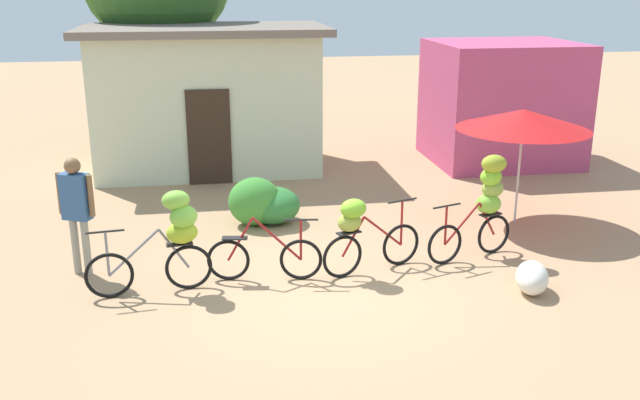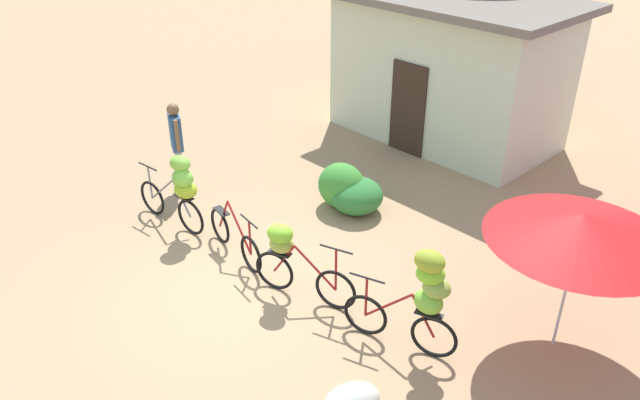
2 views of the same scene
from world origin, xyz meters
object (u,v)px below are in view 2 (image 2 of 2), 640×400
object	(u,v)px
bicycle_by_shop	(422,293)
bicycle_near_pile	(235,238)
bicycle_leftmost	(179,187)
building_low	(448,68)
market_umbrella	(581,227)
person_vendor	(176,137)
bicycle_center_loaded	(291,255)

from	to	relation	value
bicycle_by_shop	bicycle_near_pile	bearing A→B (deg)	-173.33
bicycle_leftmost	bicycle_near_pile	xyz separation A→B (m)	(1.28, 0.17, -0.50)
building_low	bicycle_near_pile	world-z (taller)	building_low
market_umbrella	building_low	bearing A→B (deg)	138.82
market_umbrella	bicycle_leftmost	xyz separation A→B (m)	(-5.92, -2.02, -1.01)
bicycle_near_pile	bicycle_by_shop	size ratio (longest dim) A/B	1.01
bicycle_by_shop	person_vendor	world-z (taller)	person_vendor
market_umbrella	person_vendor	world-z (taller)	market_umbrella
bicycle_center_loaded	bicycle_by_shop	world-z (taller)	bicycle_by_shop
bicycle_near_pile	bicycle_by_shop	xyz separation A→B (m)	(3.45, 0.40, 0.60)
building_low	market_umbrella	distance (m)	7.10
bicycle_leftmost	bicycle_near_pile	world-z (taller)	bicycle_leftmost
bicycle_center_loaded	bicycle_by_shop	xyz separation A→B (m)	(2.05, 0.41, 0.25)
market_umbrella	bicycle_near_pile	size ratio (longest dim) A/B	1.40
bicycle_by_shop	market_umbrella	bearing A→B (deg)	50.51
building_low	bicycle_near_pile	xyz separation A→B (m)	(0.70, -6.51, -1.27)
market_umbrella	bicycle_center_loaded	size ratio (longest dim) A/B	1.45
market_umbrella	person_vendor	xyz separation A→B (m)	(-7.27, -1.20, -0.77)
bicycle_by_shop	person_vendor	distance (m)	6.09
bicycle_near_pile	bicycle_by_shop	bearing A→B (deg)	6.67
person_vendor	bicycle_by_shop	bearing A→B (deg)	-2.27
bicycle_near_pile	person_vendor	xyz separation A→B (m)	(-2.63, 0.64, 0.74)
bicycle_near_pile	person_vendor	distance (m)	2.81
bicycle_near_pile	bicycle_leftmost	bearing A→B (deg)	-172.23
bicycle_leftmost	bicycle_by_shop	distance (m)	4.77
bicycle_leftmost	bicycle_by_shop	size ratio (longest dim) A/B	1.05
bicycle_near_pile	person_vendor	bearing A→B (deg)	166.24
building_low	bicycle_near_pile	distance (m)	6.67
bicycle_leftmost	bicycle_near_pile	distance (m)	1.38
market_umbrella	person_vendor	distance (m)	7.41
building_low	bicycle_center_loaded	xyz separation A→B (m)	(2.10, -6.52, -0.91)
bicycle_leftmost	person_vendor	world-z (taller)	person_vendor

